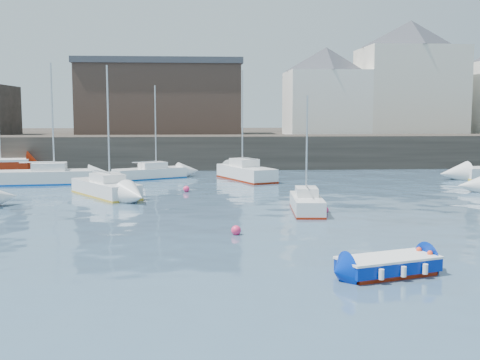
{
  "coord_description": "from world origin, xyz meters",
  "views": [
    {
      "loc": [
        -2.34,
        -20.29,
        5.19
      ],
      "look_at": [
        0.0,
        12.0,
        1.5
      ],
      "focal_mm": 45.0,
      "sensor_mm": 36.0,
      "label": 1
    }
  ],
  "objects": [
    {
      "name": "land_strip",
      "position": [
        0.0,
        53.0,
        1.4
      ],
      "size": [
        90.0,
        32.0,
        2.8
      ],
      "primitive_type": "cube",
      "color": "#28231E",
      "rests_on": "ground"
    },
    {
      "name": "sailboat_c",
      "position": [
        3.35,
        10.24,
        0.46
      ],
      "size": [
        1.84,
        4.68,
        6.02
      ],
      "color": "white",
      "rests_on": "ground"
    },
    {
      "name": "warehouse",
      "position": [
        -6.0,
        43.0,
        6.62
      ],
      "size": [
        16.4,
        10.4,
        7.6
      ],
      "color": "#3D2D26",
      "rests_on": "land_strip"
    },
    {
      "name": "bldg_east_a",
      "position": [
        20.0,
        42.0,
        8.81
      ],
      "size": [
        13.36,
        13.36,
        11.8
      ],
      "color": "beige",
      "rests_on": "land_strip"
    },
    {
      "name": "sailboat_f",
      "position": [
        1.4,
        25.14,
        0.58
      ],
      "size": [
        4.35,
        6.67,
        8.3
      ],
      "color": "white",
      "rests_on": "ground"
    },
    {
      "name": "sailboat_e",
      "position": [
        -13.17,
        23.45,
        0.56
      ],
      "size": [
        6.89,
        2.85,
        8.62
      ],
      "color": "white",
      "rests_on": "ground"
    },
    {
      "name": "quay_wall",
      "position": [
        0.0,
        35.0,
        1.5
      ],
      "size": [
        90.0,
        5.0,
        3.0
      ],
      "primitive_type": "cube",
      "color": "#28231E",
      "rests_on": "ground"
    },
    {
      "name": "water",
      "position": [
        0.0,
        0.0,
        0.0
      ],
      "size": [
        220.0,
        220.0,
        0.0
      ],
      "primitive_type": "plane",
      "color": "#2D4760",
      "rests_on": "ground"
    },
    {
      "name": "buoy_far",
      "position": [
        -3.02,
        18.63,
        0.0
      ],
      "size": [
        0.41,
        0.41,
        0.41
      ],
      "primitive_type": "sphere",
      "color": "#FF2D64",
      "rests_on": "ground"
    },
    {
      "name": "blue_dinghy",
      "position": [
        3.72,
        -2.0,
        0.34
      ],
      "size": [
        3.51,
        2.33,
        0.62
      ],
      "color": "#961D07",
      "rests_on": "ground"
    },
    {
      "name": "sailboat_b",
      "position": [
        -7.94,
        16.94,
        0.52
      ],
      "size": [
        5.0,
        6.26,
        7.95
      ],
      "color": "white",
      "rests_on": "ground"
    },
    {
      "name": "buoy_mid",
      "position": [
        4.23,
        9.8,
        0.0
      ],
      "size": [
        0.37,
        0.37,
        0.37
      ],
      "primitive_type": "sphere",
      "color": "#FF2D64",
      "rests_on": "ground"
    },
    {
      "name": "buoy_near",
      "position": [
        -0.7,
        4.71,
        0.0
      ],
      "size": [
        0.42,
        0.42,
        0.42
      ],
      "primitive_type": "sphere",
      "color": "#FF2D64",
      "rests_on": "ground"
    },
    {
      "name": "bldg_east_d",
      "position": [
        11.0,
        41.5,
        7.36
      ],
      "size": [
        11.14,
        11.14,
        8.95
      ],
      "color": "white",
      "rests_on": "land_strip"
    },
    {
      "name": "sailboat_h",
      "position": [
        -5.96,
        26.46,
        0.47
      ],
      "size": [
        5.76,
        4.28,
        7.2
      ],
      "color": "white",
      "rests_on": "ground"
    }
  ]
}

